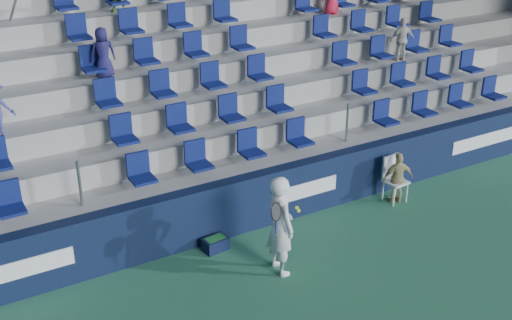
{
  "coord_description": "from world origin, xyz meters",
  "views": [
    {
      "loc": [
        -5.39,
        -6.88,
        6.86
      ],
      "look_at": [
        0.2,
        2.8,
        1.7
      ],
      "focal_mm": 45.0,
      "sensor_mm": 36.0,
      "label": 1
    }
  ],
  "objects": [
    {
      "name": "tennis_player",
      "position": [
        -0.02,
        1.53,
        0.97
      ],
      "size": [
        0.69,
        0.73,
        1.94
      ],
      "color": "white",
      "rests_on": "ground"
    },
    {
      "name": "ground",
      "position": [
        0.0,
        0.0,
        0.0
      ],
      "size": [
        70.0,
        70.0,
        0.0
      ],
      "primitive_type": "plane",
      "color": "#307150",
      "rests_on": "ground"
    },
    {
      "name": "ball_bin",
      "position": [
        -0.75,
        2.75,
        0.15
      ],
      "size": [
        0.51,
        0.37,
        0.27
      ],
      "color": "black",
      "rests_on": "ground"
    },
    {
      "name": "sponsor_wall",
      "position": [
        0.0,
        3.15,
        0.6
      ],
      "size": [
        24.0,
        0.32,
        1.2
      ],
      "color": "#0E1936",
      "rests_on": "ground"
    },
    {
      "name": "line_judge_chair",
      "position": [
        3.64,
        2.66,
        0.59
      ],
      "size": [
        0.5,
        0.51,
        1.04
      ],
      "color": "white",
      "rests_on": "ground"
    },
    {
      "name": "grandstand",
      "position": [
        -0.0,
        8.24,
        2.14
      ],
      "size": [
        24.0,
        8.17,
        6.63
      ],
      "color": "#999894",
      "rests_on": "ground"
    },
    {
      "name": "line_judge",
      "position": [
        3.64,
        2.5,
        0.59
      ],
      "size": [
        0.75,
        0.49,
        1.18
      ],
      "primitive_type": "imported",
      "rotation": [
        0.0,
        0.0,
        2.83
      ],
      "color": "tan",
      "rests_on": "ground"
    }
  ]
}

